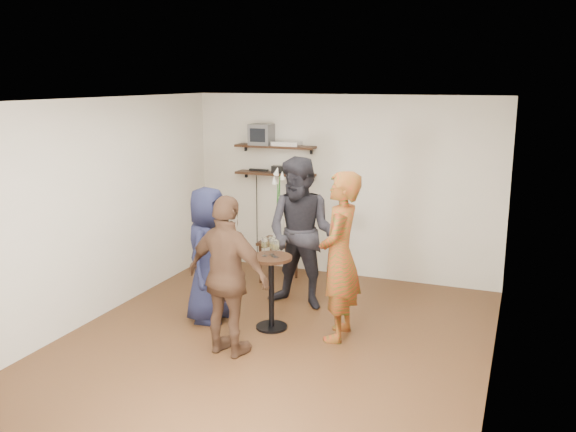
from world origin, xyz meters
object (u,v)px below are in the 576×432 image
Objects in this scene: dvd_deck at (287,144)px; drinks_table at (271,282)px; radio at (279,169)px; side_table at (279,247)px; person_dark at (301,234)px; crt_monitor at (262,134)px; person_brown at (228,277)px; person_plaid at (340,256)px; person_navy at (208,255)px.

dvd_deck reaches higher than drinks_table.
side_table is (0.19, -0.50, -1.03)m from radio.
radio is 1.16m from side_table.
crt_monitor is at bearing 135.15° from person_dark.
crt_monitor reaches higher than radio.
side_table is (0.46, -0.50, -1.53)m from crt_monitor.
person_dark is 1.12× the size of person_brown.
radio is 1.66m from person_dark.
person_dark is (0.64, -0.82, 0.45)m from side_table.
person_plaid is (1.43, -2.06, -0.97)m from dvd_deck.
person_dark is (0.83, -1.32, -0.57)m from radio.
radio is 0.14× the size of person_navy.
crt_monitor is at bearing 116.24° from drinks_table.
person_dark is at bearing -87.16° from person_brown.
person_dark reaches higher than drinks_table.
radio is (0.28, 0.00, -0.50)m from crt_monitor.
drinks_table is (1.04, -2.11, -1.46)m from crt_monitor.
person_dark is 1.58m from person_brown.
person_navy is (-0.21, -1.64, 0.31)m from side_table.
drinks_table is 0.83m from person_navy.
radio is at bearing 0.00° from crt_monitor.
person_dark is at bearing -50.00° from crt_monitor.
person_navy is (0.25, -2.14, -1.21)m from crt_monitor.
person_plaid is at bearing -127.91° from person_brown.
drinks_table is 0.84m from person_brown.
crt_monitor is 2.47m from person_navy.
radio reaches higher than side_table.
person_brown is (0.50, -2.88, -1.06)m from dvd_deck.
side_table is (0.07, -0.50, -1.41)m from dvd_deck.
person_plaid is at bearing -89.42° from person_navy.
person_navy is at bearing -90.64° from radio.
dvd_deck is 3.11m from person_brown.
drinks_table is (0.76, -2.11, -0.96)m from radio.
side_table is 0.37× the size of person_navy.
person_dark is 1.19m from person_navy.
crt_monitor reaches higher than side_table.
radio is 2.25m from person_navy.
dvd_deck is 2.69m from person_plaid.
drinks_table is 0.54× the size of person_navy.
side_table is at bearing 133.21° from person_dark.
crt_monitor is 2.96m from person_plaid.
person_dark is (1.11, -1.32, -1.07)m from crt_monitor.
crt_monitor is 3.23m from person_brown.
person_navy is (-0.02, -2.14, -0.71)m from radio.
dvd_deck is 2.58m from drinks_table.
drinks_table is 0.88m from person_dark.
person_dark is at bearing 84.85° from drinks_table.
person_brown is (0.64, -0.74, 0.04)m from person_navy.
radio is at bearing 180.00° from dvd_deck.
radio is at bearing -146.40° from person_plaid.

